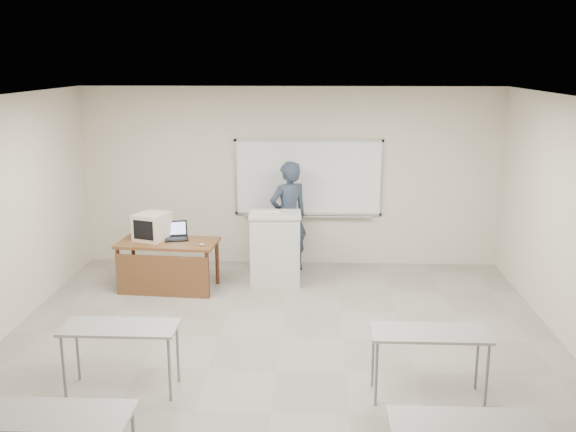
{
  "coord_description": "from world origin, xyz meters",
  "views": [
    {
      "loc": [
        0.42,
        -6.61,
        3.43
      ],
      "look_at": [
        0.03,
        2.2,
        1.26
      ],
      "focal_mm": 40.0,
      "sensor_mm": 36.0,
      "label": 1
    }
  ],
  "objects_px": {
    "whiteboard": "(308,179)",
    "laptop": "(177,235)",
    "keyboard": "(266,211)",
    "presenter": "(288,217)",
    "instructor_desk": "(167,256)",
    "podium": "(275,248)",
    "mouse": "(202,245)",
    "crt_monitor": "(153,226)"
  },
  "relations": [
    {
      "from": "keyboard",
      "to": "mouse",
      "type": "bearing_deg",
      "value": -152.93
    },
    {
      "from": "laptop",
      "to": "presenter",
      "type": "distance_m",
      "value": 1.86
    },
    {
      "from": "podium",
      "to": "laptop",
      "type": "height_order",
      "value": "podium"
    },
    {
      "from": "whiteboard",
      "to": "podium",
      "type": "relative_size",
      "value": 2.2
    },
    {
      "from": "keyboard",
      "to": "presenter",
      "type": "distance_m",
      "value": 0.67
    },
    {
      "from": "keyboard",
      "to": "crt_monitor",
      "type": "bearing_deg",
      "value": -177.64
    },
    {
      "from": "podium",
      "to": "presenter",
      "type": "bearing_deg",
      "value": 70.69
    },
    {
      "from": "podium",
      "to": "crt_monitor",
      "type": "relative_size",
      "value": 2.28
    },
    {
      "from": "crt_monitor",
      "to": "podium",
      "type": "bearing_deg",
      "value": 25.93
    },
    {
      "from": "podium",
      "to": "laptop",
      "type": "bearing_deg",
      "value": -176.06
    },
    {
      "from": "whiteboard",
      "to": "crt_monitor",
      "type": "relative_size",
      "value": 5.02
    },
    {
      "from": "podium",
      "to": "crt_monitor",
      "type": "distance_m",
      "value": 1.9
    },
    {
      "from": "whiteboard",
      "to": "instructor_desk",
      "type": "relative_size",
      "value": 1.68
    },
    {
      "from": "keyboard",
      "to": "laptop",
      "type": "bearing_deg",
      "value": -176.39
    },
    {
      "from": "instructor_desk",
      "to": "keyboard",
      "type": "relative_size",
      "value": 3.26
    },
    {
      "from": "podium",
      "to": "laptop",
      "type": "distance_m",
      "value": 1.52
    },
    {
      "from": "whiteboard",
      "to": "crt_monitor",
      "type": "distance_m",
      "value": 2.71
    },
    {
      "from": "keyboard",
      "to": "presenter",
      "type": "relative_size",
      "value": 0.25
    },
    {
      "from": "whiteboard",
      "to": "presenter",
      "type": "height_order",
      "value": "whiteboard"
    },
    {
      "from": "laptop",
      "to": "podium",
      "type": "bearing_deg",
      "value": -7.55
    },
    {
      "from": "whiteboard",
      "to": "keyboard",
      "type": "bearing_deg",
      "value": -124.38
    },
    {
      "from": "whiteboard",
      "to": "laptop",
      "type": "distance_m",
      "value": 2.42
    },
    {
      "from": "whiteboard",
      "to": "presenter",
      "type": "relative_size",
      "value": 1.35
    },
    {
      "from": "whiteboard",
      "to": "podium",
      "type": "bearing_deg",
      "value": -115.89
    },
    {
      "from": "instructor_desk",
      "to": "crt_monitor",
      "type": "distance_m",
      "value": 0.53
    },
    {
      "from": "whiteboard",
      "to": "presenter",
      "type": "bearing_deg",
      "value": -127.91
    },
    {
      "from": "instructor_desk",
      "to": "podium",
      "type": "xyz_separation_m",
      "value": [
        1.6,
        0.45,
        0.02
      ]
    },
    {
      "from": "keyboard",
      "to": "presenter",
      "type": "height_order",
      "value": "presenter"
    },
    {
      "from": "crt_monitor",
      "to": "presenter",
      "type": "distance_m",
      "value": 2.2
    },
    {
      "from": "mouse",
      "to": "presenter",
      "type": "bearing_deg",
      "value": 65.58
    },
    {
      "from": "instructor_desk",
      "to": "laptop",
      "type": "bearing_deg",
      "value": 72.49
    },
    {
      "from": "instructor_desk",
      "to": "presenter",
      "type": "xyz_separation_m",
      "value": [
        1.78,
        1.07,
        0.37
      ]
    },
    {
      "from": "instructor_desk",
      "to": "laptop",
      "type": "relative_size",
      "value": 4.22
    },
    {
      "from": "podium",
      "to": "presenter",
      "type": "distance_m",
      "value": 0.74
    },
    {
      "from": "instructor_desk",
      "to": "crt_monitor",
      "type": "bearing_deg",
      "value": 141.25
    },
    {
      "from": "whiteboard",
      "to": "mouse",
      "type": "distance_m",
      "value": 2.32
    },
    {
      "from": "whiteboard",
      "to": "mouse",
      "type": "relative_size",
      "value": 27.61
    },
    {
      "from": "mouse",
      "to": "whiteboard",
      "type": "bearing_deg",
      "value": 67.64
    },
    {
      "from": "podium",
      "to": "instructor_desk",
      "type": "bearing_deg",
      "value": -167.28
    },
    {
      "from": "podium",
      "to": "mouse",
      "type": "relative_size",
      "value": 12.53
    },
    {
      "from": "whiteboard",
      "to": "laptop",
      "type": "bearing_deg",
      "value": -148.68
    },
    {
      "from": "crt_monitor",
      "to": "laptop",
      "type": "relative_size",
      "value": 1.41
    }
  ]
}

